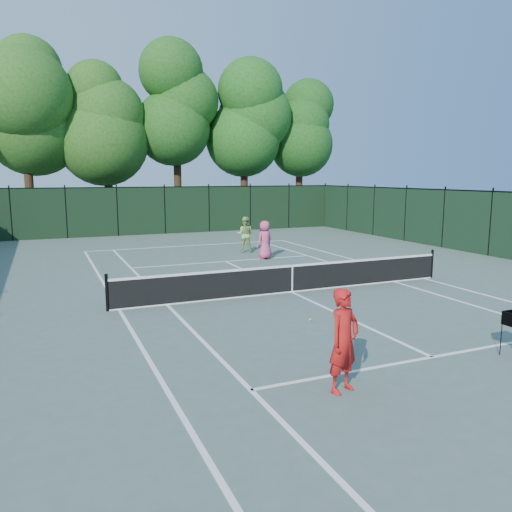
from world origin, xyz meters
name	(u,v)px	position (x,y,z in m)	size (l,w,h in m)	color
ground	(292,292)	(0.00, 0.00, 0.00)	(90.00, 90.00, 0.00)	#4E5E54
sideline_doubles_left	(119,310)	(-5.49, 0.00, 0.00)	(0.10, 23.77, 0.01)	white
sideline_doubles_right	(424,279)	(5.49, 0.00, 0.00)	(0.10, 23.77, 0.01)	white
sideline_singles_left	(167,305)	(-4.12, 0.00, 0.00)	(0.10, 23.77, 0.01)	white
sideline_singles_right	(394,282)	(4.12, 0.00, 0.00)	(0.10, 23.77, 0.01)	white
baseline_far	(191,246)	(0.00, 11.88, 0.00)	(10.97, 0.10, 0.01)	white
service_line_near	(432,357)	(0.00, -6.40, 0.00)	(8.23, 0.10, 0.01)	white
service_line_far	(226,261)	(0.00, 6.40, 0.00)	(8.23, 0.10, 0.01)	white
center_service_line	(292,292)	(0.00, 0.00, 0.00)	(0.10, 12.80, 0.01)	white
tennis_net	(292,278)	(0.00, 0.00, 0.48)	(11.69, 0.09, 1.06)	black
fence_far	(165,211)	(0.00, 18.00, 1.50)	(24.00, 0.05, 3.00)	black
tree_1	(23,97)	(-8.00, 22.00, 8.69)	(6.80, 6.80, 13.98)	black
tree_2	(105,116)	(-3.00, 21.80, 7.73)	(6.00, 6.00, 12.40)	black
tree_3	(176,102)	(2.00, 22.30, 9.01)	(7.00, 7.00, 14.45)	black
tree_4	(244,116)	(7.00, 21.60, 8.14)	(6.20, 6.20, 12.97)	black
tree_5	(300,125)	(12.00, 22.10, 7.71)	(5.80, 5.80, 12.23)	black
coach	(344,341)	(-2.64, -7.06, 0.92)	(0.85, 0.85, 1.85)	red
player_pink	(265,240)	(1.89, 6.35, 0.87)	(1.00, 0.83, 1.74)	#D04979
player_green	(245,234)	(1.81, 8.61, 0.88)	(1.07, 0.99, 1.76)	#8FBC5E
loose_ball_midcourt	(310,320)	(-1.05, -3.08, 0.03)	(0.07, 0.07, 0.07)	#C7D72C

